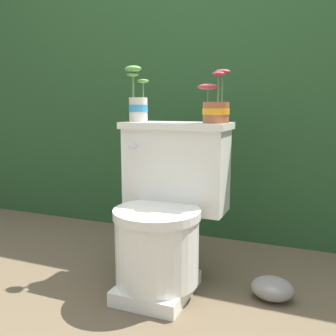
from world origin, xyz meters
name	(u,v)px	position (x,y,z in m)	size (l,w,h in m)	color
ground_plane	(154,298)	(0.00, 0.00, 0.00)	(12.00, 12.00, 0.00)	brown
hedge_backdrop	(224,99)	(0.00, 1.15, 0.84)	(3.95, 0.67, 1.68)	#234723
toilet	(167,210)	(0.00, 0.14, 0.34)	(0.49, 0.51, 0.72)	silver
potted_plant_left	(138,103)	(-0.19, 0.26, 0.81)	(0.10, 0.10, 0.26)	beige
potted_plant_midleft	(216,107)	(0.19, 0.24, 0.79)	(0.13, 0.12, 0.23)	#9E5638
garden_stone	(272,289)	(0.46, 0.18, 0.05)	(0.17, 0.14, 0.10)	gray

